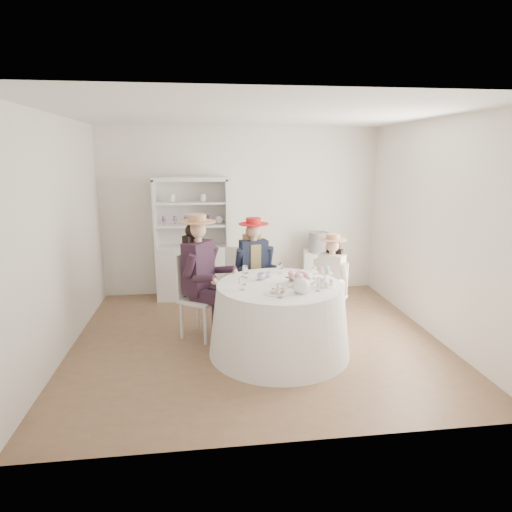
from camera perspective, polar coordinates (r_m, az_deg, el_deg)
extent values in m
plane|color=brown|center=(5.47, 0.13, -11.01)|extent=(4.50, 4.50, 0.00)
plane|color=white|center=(5.01, 0.15, 18.43)|extent=(4.50, 4.50, 0.00)
plane|color=silver|center=(7.03, -1.95, 5.92)|extent=(4.50, 0.00, 4.50)
plane|color=silver|center=(3.15, 4.81, -3.40)|extent=(4.50, 0.00, 4.50)
plane|color=silver|center=(5.28, -24.88, 2.22)|extent=(0.00, 4.50, 4.50)
plane|color=silver|center=(5.80, 22.82, 3.30)|extent=(0.00, 4.50, 4.50)
cone|color=white|center=(5.01, 3.12, -8.39)|extent=(1.64, 1.64, 0.81)
cylinder|color=white|center=(4.87, 3.18, -3.87)|extent=(1.44, 1.44, 0.02)
cube|color=silver|center=(6.94, -8.36, -2.09)|extent=(1.16, 0.49, 0.85)
cube|color=silver|center=(6.94, -8.59, 5.89)|extent=(1.14, 0.10, 1.04)
cube|color=silver|center=(6.71, -8.78, 10.11)|extent=(1.16, 0.49, 0.06)
cube|color=silver|center=(6.79, -13.29, 5.52)|extent=(0.06, 0.43, 1.04)
cube|color=silver|center=(6.76, -3.94, 5.81)|extent=(0.06, 0.43, 1.04)
cube|color=silver|center=(6.78, -8.57, 4.10)|extent=(1.08, 0.44, 0.03)
cube|color=silver|center=(6.74, -8.68, 7.05)|extent=(1.08, 0.44, 0.03)
sphere|color=white|center=(6.77, -4.97, 4.83)|extent=(0.13, 0.13, 0.13)
cube|color=silver|center=(7.12, 8.19, -2.26)|extent=(0.54, 0.54, 0.72)
cylinder|color=black|center=(7.00, 8.33, 1.86)|extent=(0.40, 0.40, 0.33)
cube|color=silver|center=(5.41, -7.35, -5.72)|extent=(0.62, 0.62, 0.04)
cylinder|color=silver|center=(5.27, -6.77, -9.21)|extent=(0.04, 0.04, 0.49)
cylinder|color=silver|center=(5.54, -4.70, -7.99)|extent=(0.04, 0.04, 0.49)
cylinder|color=silver|center=(5.46, -9.89, -8.47)|extent=(0.04, 0.04, 0.49)
cylinder|color=silver|center=(5.73, -7.73, -7.35)|extent=(0.04, 0.04, 0.49)
cube|color=silver|center=(5.43, -9.18, -2.39)|extent=(0.27, 0.37, 0.55)
cube|color=black|center=(5.30, -7.68, -1.49)|extent=(0.41, 0.45, 0.64)
cube|color=black|center=(5.23, -6.80, -5.35)|extent=(0.39, 0.33, 0.13)
cylinder|color=black|center=(5.27, -5.29, -9.04)|extent=(0.11, 0.11, 0.51)
cylinder|color=black|center=(5.08, -8.78, -1.28)|extent=(0.22, 0.19, 0.31)
cube|color=black|center=(5.39, -5.61, -4.76)|extent=(0.39, 0.33, 0.13)
cylinder|color=black|center=(5.42, -4.13, -8.35)|extent=(0.11, 0.11, 0.51)
cylinder|color=black|center=(5.44, -5.94, -0.21)|extent=(0.22, 0.19, 0.31)
cylinder|color=#D8A889|center=(5.23, -7.79, 2.16)|extent=(0.10, 0.10, 0.09)
sphere|color=#D8A889|center=(5.21, -7.84, 3.48)|extent=(0.21, 0.21, 0.21)
sphere|color=black|center=(5.24, -8.28, 3.34)|extent=(0.21, 0.21, 0.21)
cube|color=black|center=(5.31, -8.53, 0.60)|extent=(0.22, 0.27, 0.42)
cylinder|color=tan|center=(5.19, -7.87, 4.56)|extent=(0.44, 0.44, 0.01)
cylinder|color=tan|center=(5.18, -7.89, 5.05)|extent=(0.22, 0.22, 0.09)
cube|color=silver|center=(5.93, -0.26, -4.31)|extent=(0.47, 0.47, 0.04)
cylinder|color=silver|center=(5.82, -1.32, -7.12)|extent=(0.04, 0.04, 0.45)
cylinder|color=silver|center=(5.91, 1.74, -6.78)|extent=(0.04, 0.04, 0.45)
cylinder|color=silver|center=(6.11, -2.19, -6.10)|extent=(0.04, 0.04, 0.45)
cylinder|color=silver|center=(6.20, 0.73, -5.80)|extent=(0.04, 0.04, 0.45)
cube|color=silver|center=(6.02, -0.79, -1.31)|extent=(0.39, 0.10, 0.51)
cube|color=#1C2338|center=(5.85, -0.33, -0.73)|extent=(0.40, 0.27, 0.59)
cube|color=tan|center=(5.85, -0.33, -0.73)|extent=(0.18, 0.25, 0.51)
cube|color=#1C2338|center=(5.77, -0.77, -3.97)|extent=(0.19, 0.36, 0.12)
cylinder|color=#1C2338|center=(5.74, -0.34, -7.29)|extent=(0.10, 0.10, 0.47)
cylinder|color=#1C2338|center=(5.73, -2.21, -0.29)|extent=(0.12, 0.19, 0.28)
cube|color=#1C2338|center=(5.82, 0.96, -3.81)|extent=(0.19, 0.36, 0.12)
cylinder|color=#1C2338|center=(5.79, 1.40, -7.09)|extent=(0.10, 0.10, 0.47)
cylinder|color=#1C2338|center=(5.86, 1.76, 0.01)|extent=(0.12, 0.19, 0.28)
cylinder|color=#D8A889|center=(5.78, -0.33, 2.31)|extent=(0.09, 0.09, 0.08)
sphere|color=#D8A889|center=(5.76, -0.33, 3.40)|extent=(0.19, 0.19, 0.19)
sphere|color=tan|center=(5.80, -0.47, 3.32)|extent=(0.19, 0.19, 0.19)
cube|color=tan|center=(5.88, -0.56, 1.09)|extent=(0.26, 0.12, 0.39)
cylinder|color=red|center=(5.74, -0.33, 4.30)|extent=(0.41, 0.41, 0.01)
cylinder|color=red|center=(5.74, -0.33, 4.70)|extent=(0.20, 0.20, 0.08)
cube|color=silver|center=(5.81, 9.81, -5.48)|extent=(0.51, 0.51, 0.04)
cylinder|color=silver|center=(5.81, 7.83, -7.54)|extent=(0.03, 0.03, 0.39)
cylinder|color=silver|center=(5.70, 10.41, -8.08)|extent=(0.03, 0.03, 0.39)
cylinder|color=silver|center=(6.05, 9.10, -6.73)|extent=(0.03, 0.03, 0.39)
cylinder|color=silver|center=(5.94, 11.59, -7.22)|extent=(0.03, 0.03, 0.39)
cube|color=silver|center=(5.87, 10.59, -2.82)|extent=(0.27, 0.25, 0.45)
cube|color=beige|center=(5.72, 10.02, -2.29)|extent=(0.36, 0.35, 0.52)
cube|color=beige|center=(5.72, 8.65, -4.96)|extent=(0.29, 0.30, 0.11)
cylinder|color=beige|center=(5.71, 7.98, -7.85)|extent=(0.09, 0.09, 0.41)
cylinder|color=beige|center=(5.76, 8.23, -1.50)|extent=(0.16, 0.17, 0.25)
cube|color=beige|center=(5.66, 10.11, -5.23)|extent=(0.29, 0.30, 0.11)
cylinder|color=beige|center=(5.64, 9.44, -8.16)|extent=(0.09, 0.09, 0.41)
cylinder|color=beige|center=(5.60, 11.60, -2.04)|extent=(0.16, 0.17, 0.25)
cylinder|color=#D8A889|center=(5.66, 10.13, 0.41)|extent=(0.08, 0.08, 0.07)
sphere|color=#D8A889|center=(5.64, 10.17, 1.39)|extent=(0.17, 0.17, 0.17)
sphere|color=black|center=(5.68, 10.34, 1.32)|extent=(0.17, 0.17, 0.17)
cube|color=black|center=(5.75, 10.39, -0.67)|extent=(0.21, 0.20, 0.34)
cylinder|color=tan|center=(5.62, 10.21, 2.19)|extent=(0.36, 0.36, 0.01)
cylinder|color=tan|center=(5.61, 10.22, 2.55)|extent=(0.18, 0.18, 0.07)
cube|color=silver|center=(6.59, -2.17, -2.72)|extent=(0.48, 0.48, 0.04)
cylinder|color=silver|center=(6.77, -0.60, -4.24)|extent=(0.03, 0.03, 0.43)
cylinder|color=silver|center=(6.83, -3.16, -4.10)|extent=(0.03, 0.03, 0.43)
cylinder|color=silver|center=(6.48, -1.10, -5.05)|extent=(0.03, 0.03, 0.43)
cylinder|color=silver|center=(6.54, -3.77, -4.89)|extent=(0.03, 0.03, 0.43)
cube|color=silver|center=(6.36, -2.52, -0.88)|extent=(0.36, 0.14, 0.48)
imported|color=white|center=(5.01, 0.65, -2.82)|extent=(0.12, 0.12, 0.07)
imported|color=white|center=(5.11, 1.66, -2.56)|extent=(0.07, 0.07, 0.06)
imported|color=white|center=(4.98, 5.93, -3.05)|extent=(0.09, 0.09, 0.06)
imported|color=white|center=(4.81, 5.61, -3.67)|extent=(0.25, 0.25, 0.05)
sphere|color=pink|center=(4.90, 6.28, -2.54)|extent=(0.08, 0.08, 0.08)
sphere|color=white|center=(4.93, 6.08, -2.44)|extent=(0.08, 0.08, 0.08)
sphere|color=pink|center=(4.94, 5.70, -2.38)|extent=(0.08, 0.08, 0.08)
sphere|color=white|center=(4.94, 5.28, -2.38)|extent=(0.08, 0.08, 0.08)
sphere|color=pink|center=(4.92, 4.95, -2.44)|extent=(0.08, 0.08, 0.08)
sphere|color=white|center=(4.89, 4.80, -2.54)|extent=(0.08, 0.08, 0.08)
sphere|color=pink|center=(4.85, 4.88, -2.66)|extent=(0.08, 0.08, 0.08)
sphere|color=white|center=(4.83, 5.19, -2.75)|extent=(0.08, 0.08, 0.08)
sphere|color=pink|center=(4.82, 5.61, -2.78)|extent=(0.08, 0.08, 0.08)
sphere|color=white|center=(4.83, 6.01, -2.75)|extent=(0.08, 0.08, 0.08)
sphere|color=pink|center=(4.86, 6.26, -2.66)|extent=(0.08, 0.08, 0.08)
sphere|color=white|center=(4.56, 6.05, -3.94)|extent=(0.18, 0.18, 0.18)
cylinder|color=white|center=(4.58, 7.42, -3.76)|extent=(0.11, 0.03, 0.09)
cylinder|color=white|center=(4.53, 6.07, -2.84)|extent=(0.04, 0.04, 0.02)
cylinder|color=white|center=(4.54, 2.87, -4.94)|extent=(0.27, 0.27, 0.01)
cube|color=beige|center=(4.51, 2.26, -4.75)|extent=(0.06, 0.04, 0.03)
cube|color=beige|center=(4.53, 2.87, -4.49)|extent=(0.07, 0.06, 0.03)
cube|color=beige|center=(4.56, 3.47, -4.53)|extent=(0.07, 0.07, 0.03)
cube|color=beige|center=(4.57, 2.52, -4.35)|extent=(0.07, 0.07, 0.03)
cube|color=beige|center=(4.50, 3.35, -4.78)|extent=(0.07, 0.07, 0.03)
cylinder|color=white|center=(4.85, 9.12, -3.90)|extent=(0.23, 0.23, 0.01)
cylinder|color=white|center=(4.83, 9.15, -3.09)|extent=(0.02, 0.02, 0.15)
cylinder|color=white|center=(4.81, 9.18, -2.22)|extent=(0.17, 0.17, 0.01)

